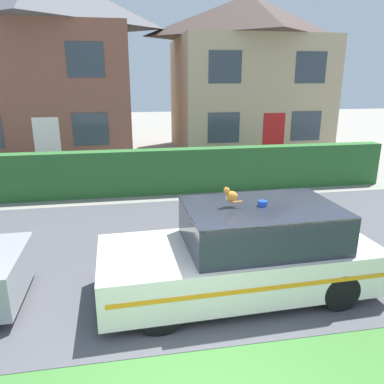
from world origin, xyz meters
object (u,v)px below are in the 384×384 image
(police_car, at_px, (245,252))
(cat, at_px, (231,195))
(house_right, at_px, (247,74))
(house_left, at_px, (46,64))

(police_car, relative_size, cat, 15.68)
(house_right, bearing_deg, cat, -108.83)
(cat, distance_m, house_right, 13.99)
(house_left, bearing_deg, house_right, 0.97)
(police_car, height_order, house_right, house_right)
(police_car, height_order, house_left, house_left)
(house_left, relative_size, house_right, 1.11)
(cat, bearing_deg, police_car, 164.45)
(cat, xyz_separation_m, house_right, (4.47, 13.11, 2.01))
(police_car, height_order, cat, cat)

